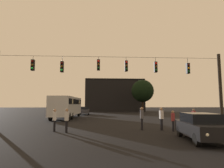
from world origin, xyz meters
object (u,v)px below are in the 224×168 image
Objects in this scene: pedestrian_crossing_right at (194,116)px; car_far_left at (84,110)px; pedestrian_trailing at (55,119)px; tree_left_silhouette at (143,91)px; car_near_right at (201,126)px; pedestrian_crossing_center at (142,117)px; pedestrian_near_bus at (173,120)px; pedestrian_crossing_left at (67,119)px; city_bus at (67,105)px; pedestrian_far_side at (161,117)px.

car_far_left is at bearing 120.82° from pedestrian_crossing_right.
pedestrian_trailing is 31.64m from tree_left_silhouette.
pedestrian_trailing reaches higher than car_near_right.
pedestrian_crossing_center reaches higher than car_near_right.
car_far_left is at bearing -154.62° from tree_left_silhouette.
pedestrian_near_bus is at bearing -2.76° from pedestrian_trailing.
tree_left_silhouette is (12.01, 29.12, 4.01)m from pedestrian_crossing_left.
city_bus reaches higher than pedestrian_near_bus.
pedestrian_far_side is (-3.92, -2.62, 0.12)m from pedestrian_crossing_right.
pedestrian_crossing_center is at bearing -102.64° from tree_left_silhouette.
city_bus is 13.49m from pedestrian_trailing.
pedestrian_far_side is at bearing 6.64° from pedestrian_crossing_left.
pedestrian_near_bus is (8.48, -23.01, 0.07)m from car_far_left.
pedestrian_near_bus is 0.21× the size of tree_left_silhouette.
city_bus is at bearing 126.16° from pedestrian_far_side.
city_bus is at bearing 122.10° from pedestrian_crossing_center.
tree_left_silhouette reaches higher than car_far_left.
pedestrian_crossing_left is at bearing -173.36° from pedestrian_far_side.
city_bus is 6.28× the size of pedestrian_far_side.
pedestrian_crossing_right is at bearing -37.85° from city_bus.
pedestrian_far_side reaches higher than pedestrian_crossing_left.
tree_left_silhouette reaches higher than pedestrian_far_side.
pedestrian_crossing_left is at bearing -169.35° from pedestrian_crossing_center.
tree_left_silhouette is at bearing 81.88° from pedestrian_near_bus.
car_far_left is 2.66× the size of pedestrian_trailing.
car_near_right is at bearing -23.96° from pedestrian_crossing_left.
city_bus is 7.02× the size of pedestrian_crossing_right.
pedestrian_crossing_right is at bearing -91.95° from tree_left_silhouette.
tree_left_silhouette is (14.36, 15.18, 3.12)m from city_bus.
car_far_left is 2.51× the size of pedestrian_far_side.
car_far_left is at bearing 79.24° from city_bus.
pedestrian_far_side reaches higher than car_near_right.
city_bus reaches higher than pedestrian_crossing_left.
pedestrian_crossing_center is 1.01× the size of pedestrian_far_side.
pedestrian_crossing_right is (11.14, 3.46, -0.08)m from pedestrian_crossing_left.
pedestrian_far_side is at bearing -99.61° from tree_left_silhouette.
pedestrian_near_bus is at bearing 0.92° from pedestrian_crossing_left.
tree_left_silhouette is (4.14, 29.00, 4.12)m from pedestrian_near_bus.
car_near_right is 2.89× the size of pedestrian_near_bus.
pedestrian_crossing_center is 2.36m from pedestrian_near_bus.
pedestrian_crossing_right reaches higher than car_far_left.
car_far_left is 22.92m from pedestrian_crossing_right.
pedestrian_near_bus is (10.23, -13.81, -1.00)m from city_bus.
pedestrian_crossing_left is at bearing -112.42° from tree_left_silhouette.
pedestrian_crossing_left is 1.10× the size of pedestrian_near_bus.
pedestrian_trailing is (1.37, -13.39, -0.93)m from city_bus.
pedestrian_crossing_left reaches higher than car_far_left.
car_far_left is 24.52m from pedestrian_near_bus.
pedestrian_crossing_left is at bearing -88.51° from car_far_left.
pedestrian_far_side is (1.50, -0.23, -0.01)m from pedestrian_crossing_center.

